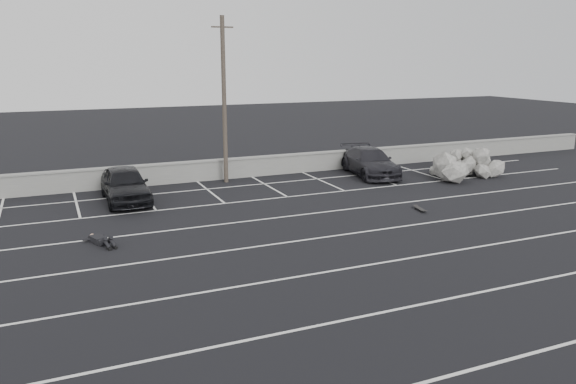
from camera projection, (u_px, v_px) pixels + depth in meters
name	position (u px, v px, depth m)	size (l,w,h in m)	color
ground	(373.00, 264.00, 17.38)	(120.00, 120.00, 0.00)	black
seawall	(233.00, 168.00, 29.75)	(50.00, 0.45, 1.06)	gray
stall_lines	(309.00, 226.00, 21.28)	(36.00, 20.05, 0.01)	silver
car_left	(125.00, 184.00, 24.82)	(1.85, 4.59, 1.57)	black
car_right	(370.00, 162.00, 30.43)	(2.04, 5.03, 1.46)	black
utility_pole	(224.00, 100.00, 27.95)	(1.10, 0.22, 8.23)	#4C4238
trash_bin	(373.00, 158.00, 32.64)	(0.90, 0.90, 1.04)	#28272A
riprap_pile	(464.00, 169.00, 29.97)	(4.46, 3.82, 1.28)	#9A9790
person	(98.00, 237.00, 19.40)	(1.52, 2.27, 0.42)	black
skateboard	(420.00, 209.00, 23.49)	(0.36, 0.83, 0.10)	black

